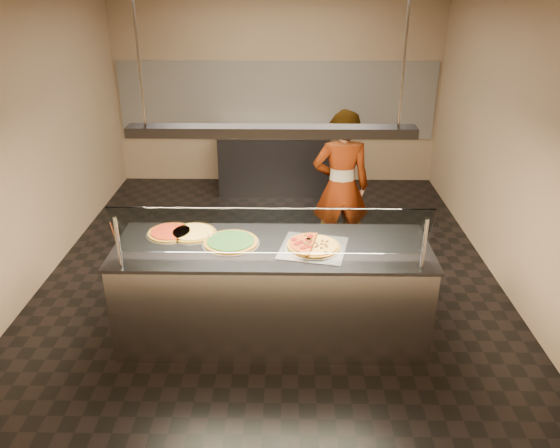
{
  "coord_description": "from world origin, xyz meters",
  "views": [
    {
      "loc": [
        0.18,
        -5.49,
        3.09
      ],
      "look_at": [
        0.11,
        -0.99,
        1.02
      ],
      "focal_mm": 35.0,
      "sensor_mm": 36.0,
      "label": 1
    }
  ],
  "objects_px": {
    "sneeze_guard": "(271,232)",
    "half_pizza_sausage": "(326,246)",
    "pizza_tomato": "(171,232)",
    "pizza_spatula": "(215,235)",
    "pizza_cheese": "(193,233)",
    "heat_lamp_housing": "(271,131)",
    "serving_counter": "(273,291)",
    "worker": "(341,187)",
    "prep_table": "(274,161)",
    "perforated_tray": "(313,247)",
    "half_pizza_pepperoni": "(300,244)",
    "pizza_spinach": "(231,242)"
  },
  "relations": [
    {
      "from": "half_pizza_pepperoni",
      "to": "pizza_tomato",
      "type": "height_order",
      "value": "half_pizza_pepperoni"
    },
    {
      "from": "sneeze_guard",
      "to": "half_pizza_pepperoni",
      "type": "height_order",
      "value": "sneeze_guard"
    },
    {
      "from": "half_pizza_pepperoni",
      "to": "pizza_spatula",
      "type": "height_order",
      "value": "half_pizza_pepperoni"
    },
    {
      "from": "perforated_tray",
      "to": "prep_table",
      "type": "bearing_deg",
      "value": 96.5
    },
    {
      "from": "serving_counter",
      "to": "worker",
      "type": "xyz_separation_m",
      "value": [
        0.73,
        1.54,
        0.43
      ]
    },
    {
      "from": "pizza_spinach",
      "to": "pizza_spatula",
      "type": "relative_size",
      "value": 2.04
    },
    {
      "from": "pizza_cheese",
      "to": "prep_table",
      "type": "xyz_separation_m",
      "value": [
        0.65,
        3.58,
        -0.48
      ]
    },
    {
      "from": "pizza_tomato",
      "to": "prep_table",
      "type": "distance_m",
      "value": 3.7
    },
    {
      "from": "worker",
      "to": "heat_lamp_housing",
      "type": "xyz_separation_m",
      "value": [
        -0.73,
        -1.54,
        1.06
      ]
    },
    {
      "from": "perforated_tray",
      "to": "half_pizza_sausage",
      "type": "xyz_separation_m",
      "value": [
        0.11,
        -0.0,
        0.02
      ]
    },
    {
      "from": "sneeze_guard",
      "to": "worker",
      "type": "relative_size",
      "value": 1.41
    },
    {
      "from": "pizza_cheese",
      "to": "prep_table",
      "type": "height_order",
      "value": "pizza_cheese"
    },
    {
      "from": "perforated_tray",
      "to": "half_pizza_sausage",
      "type": "height_order",
      "value": "half_pizza_sausage"
    },
    {
      "from": "sneeze_guard",
      "to": "pizza_spatula",
      "type": "height_order",
      "value": "sneeze_guard"
    },
    {
      "from": "half_pizza_pepperoni",
      "to": "pizza_spinach",
      "type": "relative_size",
      "value": 0.97
    },
    {
      "from": "pizza_cheese",
      "to": "heat_lamp_housing",
      "type": "bearing_deg",
      "value": -16.91
    },
    {
      "from": "prep_table",
      "to": "heat_lamp_housing",
      "type": "xyz_separation_m",
      "value": [
        0.08,
        -3.8,
        1.48
      ]
    },
    {
      "from": "half_pizza_pepperoni",
      "to": "prep_table",
      "type": "bearing_deg",
      "value": 94.89
    },
    {
      "from": "heat_lamp_housing",
      "to": "worker",
      "type": "bearing_deg",
      "value": 64.52
    },
    {
      "from": "sneeze_guard",
      "to": "prep_table",
      "type": "relative_size",
      "value": 1.49
    },
    {
      "from": "perforated_tray",
      "to": "sneeze_guard",
      "type": "bearing_deg",
      "value": -139.81
    },
    {
      "from": "pizza_tomato",
      "to": "pizza_spinach",
      "type": "bearing_deg",
      "value": -18.28
    },
    {
      "from": "pizza_tomato",
      "to": "serving_counter",
      "type": "bearing_deg",
      "value": -13.59
    },
    {
      "from": "perforated_tray",
      "to": "pizza_spinach",
      "type": "xyz_separation_m",
      "value": [
        -0.72,
        0.08,
        0.01
      ]
    },
    {
      "from": "pizza_spatula",
      "to": "worker",
      "type": "relative_size",
      "value": 0.14
    },
    {
      "from": "serving_counter",
      "to": "pizza_cheese",
      "type": "height_order",
      "value": "pizza_cheese"
    },
    {
      "from": "sneeze_guard",
      "to": "prep_table",
      "type": "distance_m",
      "value": 4.21
    },
    {
      "from": "pizza_tomato",
      "to": "pizza_spatula",
      "type": "bearing_deg",
      "value": -11.89
    },
    {
      "from": "half_pizza_sausage",
      "to": "pizza_tomato",
      "type": "distance_m",
      "value": 1.42
    },
    {
      "from": "perforated_tray",
      "to": "worker",
      "type": "height_order",
      "value": "worker"
    },
    {
      "from": "pizza_cheese",
      "to": "worker",
      "type": "distance_m",
      "value": 1.97
    },
    {
      "from": "pizza_spinach",
      "to": "worker",
      "type": "relative_size",
      "value": 0.28
    },
    {
      "from": "serving_counter",
      "to": "pizza_spinach",
      "type": "relative_size",
      "value": 5.45
    },
    {
      "from": "prep_table",
      "to": "pizza_tomato",
      "type": "bearing_deg",
      "value": -103.38
    },
    {
      "from": "pizza_tomato",
      "to": "heat_lamp_housing",
      "type": "relative_size",
      "value": 0.19
    },
    {
      "from": "pizza_tomato",
      "to": "worker",
      "type": "bearing_deg",
      "value": 38.25
    },
    {
      "from": "pizza_tomato",
      "to": "heat_lamp_housing",
      "type": "height_order",
      "value": "heat_lamp_housing"
    },
    {
      "from": "sneeze_guard",
      "to": "worker",
      "type": "height_order",
      "value": "worker"
    },
    {
      "from": "half_pizza_pepperoni",
      "to": "heat_lamp_housing",
      "type": "relative_size",
      "value": 0.21
    },
    {
      "from": "heat_lamp_housing",
      "to": "pizza_tomato",
      "type": "bearing_deg",
      "value": 166.41
    },
    {
      "from": "serving_counter",
      "to": "perforated_tray",
      "type": "height_order",
      "value": "perforated_tray"
    },
    {
      "from": "pizza_spinach",
      "to": "pizza_spatula",
      "type": "distance_m",
      "value": 0.18
    },
    {
      "from": "sneeze_guard",
      "to": "half_pizza_sausage",
      "type": "height_order",
      "value": "sneeze_guard"
    },
    {
      "from": "pizza_cheese",
      "to": "heat_lamp_housing",
      "type": "relative_size",
      "value": 0.19
    },
    {
      "from": "serving_counter",
      "to": "worker",
      "type": "relative_size",
      "value": 1.55
    },
    {
      "from": "perforated_tray",
      "to": "heat_lamp_housing",
      "type": "height_order",
      "value": "heat_lamp_housing"
    },
    {
      "from": "perforated_tray",
      "to": "heat_lamp_housing",
      "type": "relative_size",
      "value": 0.28
    },
    {
      "from": "pizza_tomato",
      "to": "prep_table",
      "type": "relative_size",
      "value": 0.26
    },
    {
      "from": "pizza_tomato",
      "to": "worker",
      "type": "xyz_separation_m",
      "value": [
        1.67,
        1.31,
        -0.05
      ]
    },
    {
      "from": "perforated_tray",
      "to": "pizza_spinach",
      "type": "bearing_deg",
      "value": 173.55
    }
  ]
}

